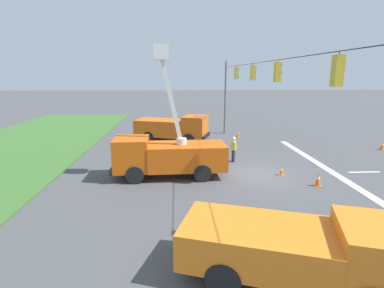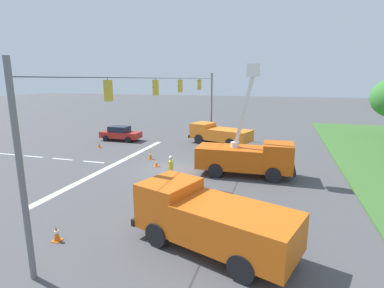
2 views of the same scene
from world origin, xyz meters
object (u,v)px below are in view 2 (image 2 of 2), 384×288
Objects in this scene: utility_truck_support_far at (210,218)px; sedan_red at (120,133)px; utility_truck_bucket_lift at (247,155)px; traffic_cone_mid_right at (56,233)px; traffic_cone_foreground_left at (99,144)px; traffic_cone_foreground_right at (156,163)px; traffic_cone_near_bucket at (150,155)px; road_worker at (171,167)px; utility_truck_support_near at (219,134)px.

sedan_red is at bearing -141.42° from utility_truck_support_far.
traffic_cone_mid_right is at bearing -30.42° from utility_truck_bucket_lift.
traffic_cone_foreground_left is 17.60m from traffic_cone_mid_right.
sedan_red is 7.27× the size of traffic_cone_foreground_right.
utility_truck_support_far is at bearing 34.07° from traffic_cone_near_bucket.
utility_truck_support_far is 8.97× the size of traffic_cone_near_bucket.
utility_truck_support_far is at bearing 38.58° from sedan_red.
traffic_cone_foreground_left is 7.07m from traffic_cone_near_bucket.
traffic_cone_mid_right is (15.50, 8.33, 0.03)m from traffic_cone_foreground_left.
traffic_cone_mid_right is (8.10, -1.97, -0.66)m from road_worker.
utility_truck_support_near is at bearing 162.74° from traffic_cone_foreground_right.
utility_truck_support_far reaches higher than road_worker.
utility_truck_bucket_lift is at bearing 178.39° from utility_truck_support_far.
traffic_cone_foreground_right is at bearing -17.26° from utility_truck_support_near.
utility_truck_support_far is 1.61× the size of sedan_red.
utility_truck_support_near is 11.95m from traffic_cone_foreground_left.
road_worker is at bearing 42.20° from sedan_red.
traffic_cone_foreground_left is (-7.40, -10.30, -0.69)m from road_worker.
road_worker is at bearing 166.35° from traffic_cone_mid_right.
traffic_cone_mid_right is at bearing -13.65° from road_worker.
utility_truck_bucket_lift is 5.31m from road_worker.
utility_truck_bucket_lift reaches higher than road_worker.
utility_truck_bucket_lift is 9.63m from utility_truck_support_far.
traffic_cone_near_bucket is at bearing 45.72° from sedan_red.
traffic_cone_foreground_right is (-3.01, -2.34, -0.72)m from road_worker.
utility_truck_support_near reaches higher than sedan_red.
utility_truck_bucket_lift is 1.11× the size of utility_truck_support_near.
utility_truck_bucket_lift is 16.71m from sedan_red.
utility_truck_support_far is (9.62, -0.27, -0.18)m from utility_truck_bucket_lift.
utility_truck_support_near is at bearing 172.95° from traffic_cone_mid_right.
utility_truck_bucket_lift is 10.26m from utility_truck_support_near.
utility_truck_bucket_lift is at bearing 72.87° from traffic_cone_foreground_left.
utility_truck_support_far is at bearing 10.76° from utility_truck_support_near.
traffic_cone_foreground_right is (4.39, 7.96, -0.03)m from traffic_cone_foreground_left.
traffic_cone_mid_right is at bearing 28.25° from traffic_cone_foreground_left.
utility_truck_support_far is 22.85m from sedan_red.
utility_truck_bucket_lift is 1.08× the size of utility_truck_support_far.
traffic_cone_mid_right is 13.10m from traffic_cone_near_bucket.
utility_truck_support_far is 10.00× the size of traffic_cone_mid_right.
utility_truck_support_near is at bearing 96.68° from sedan_red.
utility_truck_support_near is 9.80m from traffic_cone_foreground_right.
traffic_cone_near_bucket is at bearing 69.15° from traffic_cone_foreground_left.
utility_truck_support_near is at bearing -169.24° from utility_truck_support_far.
utility_truck_support_far reaches higher than traffic_cone_foreground_right.
utility_truck_support_far is 3.92× the size of road_worker.
traffic_cone_foreground_left is (4.93, -10.85, -0.79)m from utility_truck_support_near.
traffic_cone_foreground_left is 1.10× the size of traffic_cone_foreground_right.
utility_truck_bucket_lift is 12.66× the size of traffic_cone_foreground_right.
utility_truck_bucket_lift is 12.75m from traffic_cone_mid_right.
sedan_red is at bearing -137.80° from road_worker.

